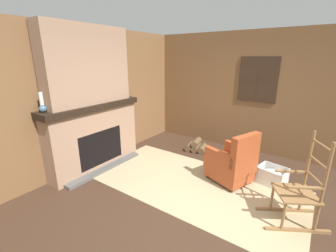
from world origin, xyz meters
The scene contains 12 objects.
ground_plane centered at (0.00, 0.00, 0.00)m, with size 14.00×14.00×0.00m, color #3D281C.
wood_panel_wall_left centered at (-2.62, 0.00, 1.34)m, with size 0.06×5.79×2.67m.
wood_panel_wall_back centered at (0.00, 2.62, 1.34)m, with size 5.79×0.09×2.67m.
fireplace_hearth centered at (-2.40, 0.00, 0.64)m, with size 0.58×1.98×1.29m.
chimney_breast centered at (-2.41, 0.00, 1.97)m, with size 0.32×1.65×1.36m.
area_rug centered at (-0.52, 0.51, 0.01)m, with size 3.59×1.78×0.01m.
armchair centered at (0.01, 0.96, 0.35)m, with size 0.86×0.80×0.95m.
rocking_chair centered at (1.06, 0.47, 0.42)m, with size 0.91×0.78×1.22m.
firewood_stack centered at (-1.15, 1.85, 0.11)m, with size 0.52×0.43×0.28m.
laundry_basket centered at (0.61, 1.30, 0.15)m, with size 0.51×0.45×0.31m.
oil_lamp_vase centered at (-2.45, -0.86, 1.40)m, with size 0.11×0.11×0.32m.
storage_case centered at (-2.45, 0.12, 1.36)m, with size 0.15×0.23×0.13m.
Camera 1 is at (1.11, -2.55, 2.12)m, focal length 24.00 mm.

